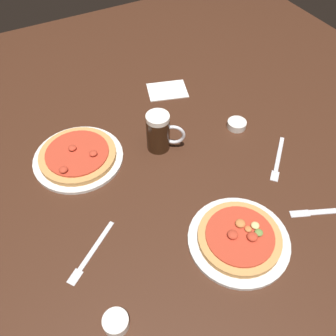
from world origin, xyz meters
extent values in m
cube|color=#3D2114|center=(0.00, 0.00, -0.01)|extent=(2.40, 2.40, 0.03)
cylinder|color=silver|center=(0.06, -0.33, 0.01)|extent=(0.29, 0.29, 0.01)
cylinder|color=tan|center=(0.06, -0.33, 0.02)|extent=(0.24, 0.24, 0.02)
cylinder|color=#B73823|center=(0.06, -0.33, 0.03)|extent=(0.19, 0.19, 0.01)
ellipsoid|color=olive|center=(0.10, -0.35, 0.04)|extent=(0.02, 0.02, 0.01)
ellipsoid|color=#B73823|center=(0.08, -0.35, 0.04)|extent=(0.03, 0.03, 0.02)
ellipsoid|color=#C67038|center=(0.08, -0.32, 0.04)|extent=(0.02, 0.02, 0.01)
ellipsoid|color=#B73823|center=(0.03, -0.32, 0.04)|extent=(0.03, 0.03, 0.02)
ellipsoid|color=#DBC67A|center=(0.11, -0.32, 0.04)|extent=(0.02, 0.02, 0.01)
ellipsoid|color=#C67038|center=(0.08, -0.30, 0.04)|extent=(0.03, 0.03, 0.01)
cylinder|color=silver|center=(-0.25, 0.20, 0.01)|extent=(0.31, 0.31, 0.01)
cylinder|color=tan|center=(-0.25, 0.20, 0.02)|extent=(0.26, 0.26, 0.02)
cylinder|color=#B73823|center=(-0.25, 0.20, 0.03)|extent=(0.21, 0.21, 0.01)
ellipsoid|color=#B73823|center=(-0.31, 0.13, 0.04)|extent=(0.03, 0.03, 0.01)
ellipsoid|color=#B73823|center=(-0.25, 0.21, 0.04)|extent=(0.03, 0.03, 0.01)
ellipsoid|color=#B73823|center=(-0.20, 0.16, 0.04)|extent=(0.03, 0.03, 0.01)
cylinder|color=black|center=(0.03, 0.12, 0.06)|extent=(0.08, 0.08, 0.13)
cylinder|color=white|center=(0.03, 0.12, 0.14)|extent=(0.08, 0.08, 0.02)
torus|color=silver|center=(0.07, 0.09, 0.06)|extent=(0.08, 0.06, 0.08)
cylinder|color=silver|center=(0.33, 0.08, 0.01)|extent=(0.07, 0.07, 0.03)
cylinder|color=silver|center=(-0.34, -0.37, 0.02)|extent=(0.07, 0.07, 0.03)
cube|color=white|center=(0.20, 0.39, 0.00)|extent=(0.19, 0.16, 0.01)
cube|color=silver|center=(0.38, -0.11, 0.00)|extent=(0.14, 0.13, 0.01)
cube|color=silver|center=(0.30, -0.18, 0.00)|extent=(0.05, 0.05, 0.00)
cube|color=silver|center=(0.37, -0.38, 0.00)|extent=(0.17, 0.09, 0.01)
cube|color=silver|center=(0.28, -0.34, 0.00)|extent=(0.06, 0.04, 0.00)
cube|color=silver|center=(-0.31, -0.15, 0.00)|extent=(0.15, 0.12, 0.01)
cube|color=silver|center=(-0.39, -0.21, 0.00)|extent=(0.05, 0.05, 0.00)
camera|label=1|loc=(-0.36, -0.69, 0.92)|focal=38.39mm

